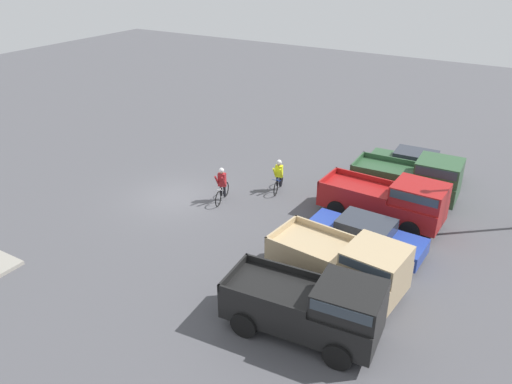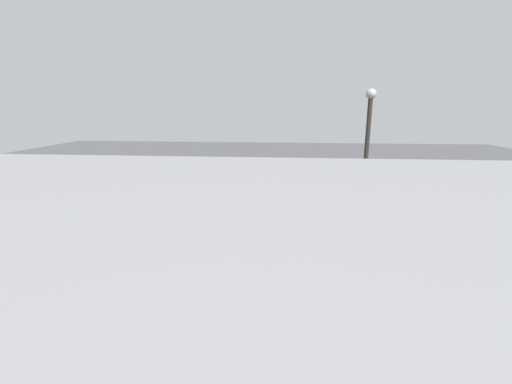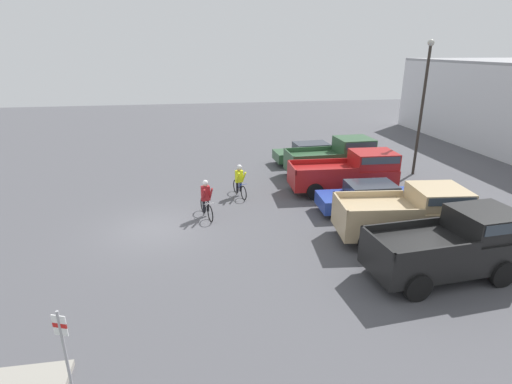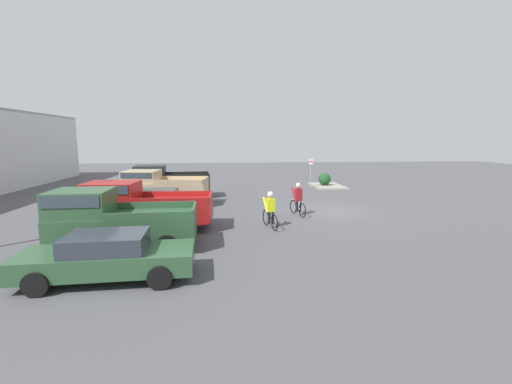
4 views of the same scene
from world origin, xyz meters
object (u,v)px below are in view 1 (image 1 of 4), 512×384
Objects in this scene: pickup_truck_0 at (415,178)px; sedan_0 at (415,163)px; pickup_truck_3 at (313,306)px; pickup_truck_1 at (392,200)px; pickup_truck_2 at (345,263)px; sedan_1 at (365,235)px; cyclist_0 at (222,184)px; cyclist_1 at (279,175)px.

sedan_0 is at bearing -166.01° from pickup_truck_0.
pickup_truck_3 reaches higher than sedan_0.
pickup_truck_0 is 2.85m from pickup_truck_1.
pickup_truck_2 is (5.62, 0.08, -0.00)m from pickup_truck_1.
sedan_1 is 2.69× the size of cyclist_0.
pickup_truck_3 is (8.35, 0.14, 0.04)m from pickup_truck_1.
pickup_truck_3 is 10.47m from cyclist_1.
sedan_0 is at bearing 134.97° from cyclist_1.
cyclist_1 reaches higher than sedan_0.
pickup_truck_2 is (11.23, 0.52, 0.42)m from sedan_0.
pickup_truck_3 reaches higher than pickup_truck_1.
cyclist_1 is at bearing -92.63° from pickup_truck_1.
pickup_truck_2 is at bearing 44.98° from cyclist_1.
sedan_1 is 7.44m from cyclist_0.
sedan_1 is at bearing -4.29° from pickup_truck_0.
pickup_truck_0 is 8.45m from pickup_truck_2.
pickup_truck_3 reaches higher than cyclist_0.
pickup_truck_0 is 5.65m from sedan_1.
pickup_truck_0 is 11.18m from pickup_truck_3.
cyclist_1 is (-0.27, -5.80, -0.26)m from pickup_truck_1.
pickup_truck_0 reaches higher than cyclist_1.
pickup_truck_1 is at bearing -5.07° from pickup_truck_0.
pickup_truck_3 is at bearing 1.14° from pickup_truck_2.
pickup_truck_2 is at bearing -178.86° from pickup_truck_3.
cyclist_0 is (-3.48, -7.67, -0.25)m from pickup_truck_2.
pickup_truck_0 is 1.00× the size of pickup_truck_2.
sedan_0 is 11.25m from pickup_truck_2.
cyclist_0 is at bearing -42.65° from sedan_0.
pickup_truck_3 is at bearing 34.56° from cyclist_1.
pickup_truck_3 is at bearing -0.59° from pickup_truck_0.
pickup_truck_0 reaches higher than sedan_0.
pickup_truck_2 reaches higher than cyclist_0.
sedan_0 is 2.77× the size of cyclist_1.
pickup_truck_1 is at bearing 176.49° from sedan_1.
cyclist_0 is (-0.65, -7.41, 0.17)m from sedan_1.
pickup_truck_1 is (5.62, 0.44, 0.42)m from sedan_0.
sedan_1 is (8.40, 0.27, 0.00)m from sedan_0.
pickup_truck_2 is 2.86× the size of cyclist_1.
pickup_truck_3 is 2.85× the size of cyclist_0.
sedan_0 is 2.90m from pickup_truck_0.
cyclist_1 is (-3.05, -5.63, 0.16)m from sedan_1.
cyclist_0 is 2.99m from cyclist_1.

